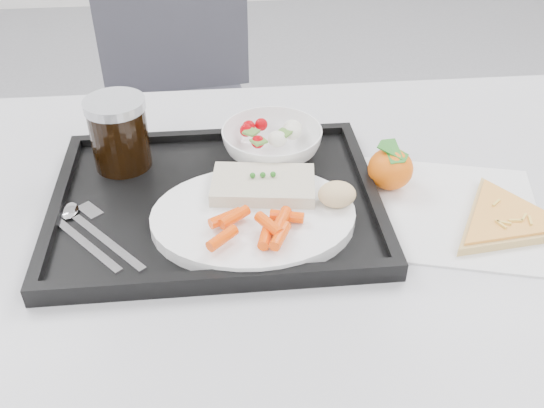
% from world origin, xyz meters
% --- Properties ---
extents(table, '(1.20, 0.80, 0.75)m').
position_xyz_m(table, '(0.00, 0.30, 0.68)').
color(table, '#AEAEB0').
rests_on(table, ground).
extents(chair, '(0.48, 0.48, 0.93)m').
position_xyz_m(chair, '(-0.19, 1.19, 0.54)').
color(chair, '#383841').
rests_on(chair, ground).
extents(tray, '(0.45, 0.35, 0.03)m').
position_xyz_m(tray, '(-0.09, 0.32, 0.76)').
color(tray, black).
rests_on(tray, table).
extents(dinner_plate, '(0.27, 0.27, 0.02)m').
position_xyz_m(dinner_plate, '(-0.04, 0.26, 0.77)').
color(dinner_plate, white).
rests_on(dinner_plate, tray).
extents(fish_fillet, '(0.15, 0.10, 0.03)m').
position_xyz_m(fish_fillet, '(-0.02, 0.31, 0.79)').
color(fish_fillet, beige).
rests_on(fish_fillet, dinner_plate).
extents(bread_roll, '(0.06, 0.06, 0.03)m').
position_xyz_m(bread_roll, '(0.07, 0.27, 0.80)').
color(bread_roll, beige).
rests_on(bread_roll, dinner_plate).
extents(salad_bowl, '(0.15, 0.15, 0.05)m').
position_xyz_m(salad_bowl, '(0.00, 0.43, 0.79)').
color(salad_bowl, white).
rests_on(salad_bowl, tray).
extents(cola_glass, '(0.09, 0.09, 0.11)m').
position_xyz_m(cola_glass, '(-0.22, 0.42, 0.82)').
color(cola_glass, black).
rests_on(cola_glass, tray).
extents(cutlery, '(0.14, 0.15, 0.01)m').
position_xyz_m(cutlery, '(-0.26, 0.27, 0.77)').
color(cutlery, silver).
rests_on(cutlery, tray).
extents(napkin, '(0.30, 0.30, 0.00)m').
position_xyz_m(napkin, '(0.24, 0.28, 0.75)').
color(napkin, silver).
rests_on(napkin, table).
extents(tangerine, '(0.08, 0.08, 0.07)m').
position_xyz_m(tangerine, '(0.17, 0.34, 0.79)').
color(tangerine, orange).
rests_on(tangerine, napkin).
extents(pizza_slice, '(0.29, 0.29, 0.02)m').
position_xyz_m(pizza_slice, '(0.30, 0.24, 0.76)').
color(pizza_slice, tan).
rests_on(pizza_slice, napkin).
extents(carrot_pile, '(0.13, 0.09, 0.02)m').
position_xyz_m(carrot_pile, '(-0.03, 0.22, 0.80)').
color(carrot_pile, '#FB4705').
rests_on(carrot_pile, dinner_plate).
extents(salad_contents, '(0.10, 0.08, 0.02)m').
position_xyz_m(salad_contents, '(0.01, 0.44, 0.80)').
color(salad_contents, '#A30006').
rests_on(salad_contents, salad_bowl).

